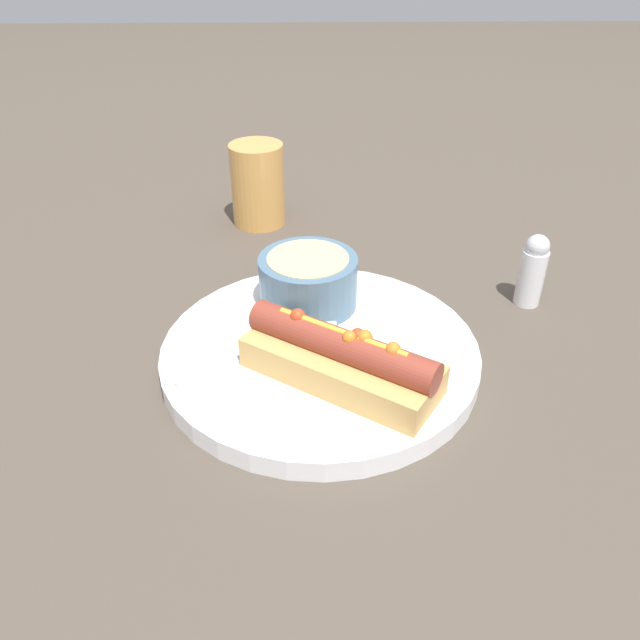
{
  "coord_description": "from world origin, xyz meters",
  "views": [
    {
      "loc": [
        -0.01,
        -0.47,
        0.37
      ],
      "look_at": [
        0.0,
        0.0,
        0.05
      ],
      "focal_mm": 35.0,
      "sensor_mm": 36.0,
      "label": 1
    }
  ],
  "objects": [
    {
      "name": "ground_plane",
      "position": [
        0.0,
        0.0,
        0.0
      ],
      "size": [
        4.0,
        4.0,
        0.0
      ],
      "primitive_type": "plane",
      "color": "#4C4238"
    },
    {
      "name": "soup_bowl",
      "position": [
        -0.01,
        0.07,
        0.05
      ],
      "size": [
        0.1,
        0.1,
        0.05
      ],
      "color": "slate",
      "rests_on": "dinner_plate"
    },
    {
      "name": "salt_shaker",
      "position": [
        0.23,
        0.1,
        0.04
      ],
      "size": [
        0.03,
        0.03,
        0.08
      ],
      "color": "silver",
      "rests_on": "ground_plane"
    },
    {
      "name": "drinking_glass",
      "position": [
        -0.07,
        0.31,
        0.05
      ],
      "size": [
        0.07,
        0.07,
        0.11
      ],
      "color": "#D8994C",
      "rests_on": "ground_plane"
    },
    {
      "name": "dinner_plate",
      "position": [
        0.0,
        0.0,
        0.01
      ],
      "size": [
        0.3,
        0.3,
        0.02
      ],
      "color": "white",
      "rests_on": "ground_plane"
    },
    {
      "name": "spoon",
      "position": [
        -0.02,
        0.01,
        0.02
      ],
      "size": [
        0.15,
        0.11,
        0.01
      ],
      "rotation": [
        0.0,
        0.0,
        0.59
      ],
      "color": "#B7B7BC",
      "rests_on": "dinner_plate"
    },
    {
      "name": "hot_dog",
      "position": [
        0.02,
        -0.05,
        0.04
      ],
      "size": [
        0.18,
        0.15,
        0.06
      ],
      "rotation": [
        0.0,
        0.0,
        -0.59
      ],
      "color": "tan",
      "rests_on": "dinner_plate"
    }
  ]
}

